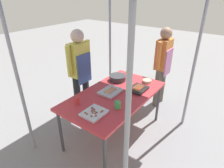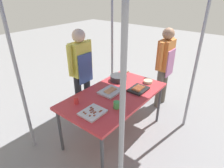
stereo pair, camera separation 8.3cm
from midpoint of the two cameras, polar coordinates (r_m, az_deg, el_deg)
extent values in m
plane|color=slate|center=(3.23, 1.47, -14.63)|extent=(18.00, 18.00, 0.00)
cube|color=#C63338|center=(2.80, 1.65, -3.39)|extent=(1.60, 0.90, 0.04)
cylinder|color=#3F3F44|center=(2.40, -1.88, -21.32)|extent=(0.04, 0.04, 0.71)
cylinder|color=#3F3F44|center=(3.39, 14.50, -5.87)|extent=(0.04, 0.04, 0.71)
cylinder|color=#3F3F44|center=(2.83, -14.40, -13.35)|extent=(0.04, 0.04, 0.71)
cylinder|color=#3F3F44|center=(3.71, 3.62, -1.98)|extent=(0.04, 0.04, 0.71)
cylinder|color=gray|center=(1.59, 4.39, -15.19)|extent=(0.04, 0.04, 2.16)
cylinder|color=gray|center=(3.15, 24.39, 4.67)|extent=(0.04, 0.04, 2.16)
cylinder|color=gray|center=(2.67, -25.16, 0.69)|extent=(0.04, 0.04, 2.16)
cylinder|color=gray|center=(3.81, 0.66, 10.68)|extent=(0.04, 0.04, 2.16)
cube|color=black|center=(2.92, 8.69, -1.72)|extent=(0.29, 0.23, 0.02)
cube|color=black|center=(2.91, 8.71, -1.45)|extent=(0.31, 0.24, 0.01)
cylinder|color=#9E512D|center=(2.84, 7.85, -1.92)|extent=(0.03, 0.13, 0.03)
cylinder|color=#9E512D|center=(2.87, 8.20, -1.66)|extent=(0.03, 0.13, 0.03)
cylinder|color=#9E512D|center=(2.89, 8.55, -1.41)|extent=(0.03, 0.13, 0.03)
cylinder|color=#9E512D|center=(2.92, 8.90, -1.16)|extent=(0.03, 0.13, 0.03)
cylinder|color=#9E512D|center=(2.95, 9.23, -0.91)|extent=(0.03, 0.13, 0.03)
cylinder|color=#9E512D|center=(2.98, 9.56, -0.67)|extent=(0.03, 0.13, 0.03)
cube|color=silver|center=(2.38, -4.80, -8.68)|extent=(0.28, 0.24, 0.02)
cube|color=silver|center=(2.38, -4.81, -8.37)|extent=(0.30, 0.25, 0.01)
cylinder|color=tan|center=(2.33, -3.50, -8.94)|extent=(0.26, 0.01, 0.01)
cube|color=brown|center=(2.31, -4.29, -9.47)|extent=(0.02, 0.02, 0.02)
cube|color=brown|center=(2.38, -2.23, -8.07)|extent=(0.02, 0.02, 0.02)
cube|color=brown|center=(2.36, -2.65, -8.36)|extent=(0.02, 0.02, 0.02)
cylinder|color=tan|center=(2.35, -4.17, -8.61)|extent=(0.26, 0.01, 0.01)
cube|color=brown|center=(2.30, -5.58, -9.54)|extent=(0.02, 0.02, 0.02)
cube|color=brown|center=(2.36, -3.99, -8.50)|extent=(0.02, 0.02, 0.02)
cube|color=brown|center=(2.34, -4.41, -8.77)|extent=(0.02, 0.02, 0.02)
cylinder|color=tan|center=(2.37, -4.82, -8.29)|extent=(0.26, 0.01, 0.01)
cube|color=brown|center=(2.36, -5.23, -8.56)|extent=(0.02, 0.02, 0.02)
cube|color=brown|center=(2.38, -4.62, -8.17)|extent=(0.02, 0.02, 0.02)
cylinder|color=tan|center=(2.39, -5.46, -7.97)|extent=(0.26, 0.01, 0.01)
cube|color=brown|center=(2.42, -4.74, -7.52)|extent=(0.02, 0.02, 0.02)
cube|color=brown|center=(2.41, -5.04, -7.71)|extent=(0.02, 0.02, 0.02)
cube|color=brown|center=(2.39, -5.48, -7.99)|extent=(0.02, 0.02, 0.02)
cube|color=brown|center=(2.35, -6.88, -8.87)|extent=(0.02, 0.02, 0.02)
cylinder|color=tan|center=(2.42, -6.08, -7.66)|extent=(0.26, 0.01, 0.01)
cube|color=brown|center=(2.44, -5.38, -7.22)|extent=(0.02, 0.02, 0.02)
cube|color=brown|center=(2.45, -5.21, -7.12)|extent=(0.02, 0.02, 0.02)
cube|color=brown|center=(2.37, -7.41, -8.49)|extent=(0.02, 0.02, 0.02)
cube|color=#ADADB2|center=(2.83, 0.36, -2.40)|extent=(0.32, 0.25, 0.02)
cube|color=#ADADB2|center=(2.82, 0.36, -2.12)|extent=(0.33, 0.26, 0.01)
cylinder|color=tan|center=(2.76, -0.72, -2.62)|extent=(0.03, 0.10, 0.03)
cylinder|color=tan|center=(2.78, -0.28, -2.35)|extent=(0.03, 0.10, 0.03)
cylinder|color=tan|center=(2.80, 0.15, -2.08)|extent=(0.03, 0.10, 0.03)
cylinder|color=tan|center=(2.83, 0.58, -1.82)|extent=(0.03, 0.10, 0.03)
cylinder|color=tan|center=(2.85, 0.99, -1.56)|extent=(0.03, 0.10, 0.03)
cylinder|color=tan|center=(2.87, 1.41, -1.31)|extent=(0.03, 0.10, 0.03)
cylinder|color=#38383A|center=(3.19, 2.69, 1.84)|extent=(0.28, 0.28, 0.09)
cylinder|color=brown|center=(3.35, 4.89, 3.34)|extent=(0.16, 0.02, 0.02)
cylinder|color=#386B33|center=(3.18, 2.70, 2.39)|extent=(0.25, 0.25, 0.01)
cylinder|color=#BFB28C|center=(3.17, 11.42, 0.71)|extent=(0.15, 0.15, 0.05)
cylinder|color=red|center=(2.60, -9.74, -4.81)|extent=(0.06, 0.06, 0.09)
cylinder|color=#3F994C|center=(2.46, 2.33, -6.27)|extent=(0.08, 0.08, 0.10)
cylinder|color=black|center=(3.47, -9.24, -3.76)|extent=(0.12, 0.12, 0.79)
cylinder|color=black|center=(3.59, -6.70, -2.37)|extent=(0.12, 0.12, 0.79)
cube|color=#D8CC4C|center=(3.25, -8.70, 7.37)|extent=(0.34, 0.20, 0.56)
cube|color=#384C8C|center=(3.22, -7.17, 4.63)|extent=(0.30, 0.02, 0.51)
cylinder|color=#D8CC4C|center=(3.10, -11.68, 6.73)|extent=(0.08, 0.08, 0.51)
cylinder|color=#D8CC4C|center=(3.38, -6.02, 8.83)|extent=(0.08, 0.08, 0.51)
sphere|color=#D8B293|center=(3.14, -9.20, 14.06)|extent=(0.21, 0.21, 0.21)
cylinder|color=#595147|center=(3.82, 14.45, -1.42)|extent=(0.12, 0.12, 0.77)
cylinder|color=#595147|center=(4.00, 15.80, -0.24)|extent=(0.12, 0.12, 0.77)
cube|color=#CC7233|center=(3.66, 16.38, 8.39)|extent=(0.34, 0.20, 0.55)
cube|color=#B26B9E|center=(3.67, 17.67, 5.96)|extent=(0.30, 0.02, 0.49)
cylinder|color=#CC7233|center=(3.46, 14.97, 7.98)|extent=(0.08, 0.08, 0.49)
cylinder|color=#CC7233|center=(3.85, 17.76, 9.52)|extent=(0.08, 0.08, 0.49)
sphere|color=#9E7256|center=(3.56, 17.18, 14.15)|extent=(0.21, 0.21, 0.21)
camera|label=1|loc=(0.04, -89.14, 0.44)|focal=30.60mm
camera|label=2|loc=(0.04, 90.86, -0.44)|focal=30.60mm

